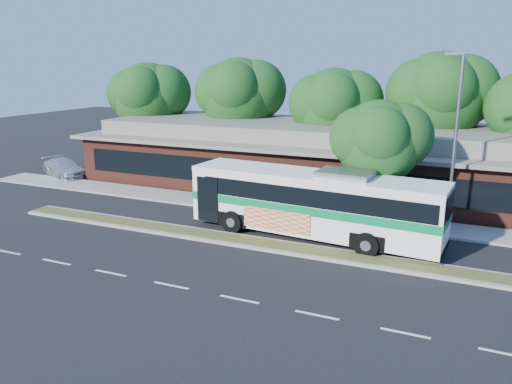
% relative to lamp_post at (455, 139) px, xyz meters
% --- Properties ---
extents(ground, '(120.00, 120.00, 0.00)m').
position_rel_lamp_post_xyz_m(ground, '(-9.56, -6.00, -4.90)').
color(ground, black).
rests_on(ground, ground).
extents(median_strip, '(26.00, 1.10, 0.15)m').
position_rel_lamp_post_xyz_m(median_strip, '(-9.56, -5.40, -4.83)').
color(median_strip, '#484C20').
rests_on(median_strip, ground).
extents(sidewalk, '(44.00, 2.60, 0.12)m').
position_rel_lamp_post_xyz_m(sidewalk, '(-9.56, 0.40, -4.84)').
color(sidewalk, gray).
rests_on(sidewalk, ground).
extents(parking_lot, '(14.00, 12.00, 0.01)m').
position_rel_lamp_post_xyz_m(parking_lot, '(-27.56, 4.00, -4.90)').
color(parking_lot, black).
rests_on(parking_lot, ground).
extents(plaza_building, '(33.20, 11.20, 4.45)m').
position_rel_lamp_post_xyz_m(plaza_building, '(-9.56, 6.99, -2.77)').
color(plaza_building, '#5D291D').
rests_on(plaza_building, ground).
extents(lamp_post, '(0.93, 0.18, 9.07)m').
position_rel_lamp_post_xyz_m(lamp_post, '(0.00, 0.00, 0.00)').
color(lamp_post, slate).
rests_on(lamp_post, ground).
extents(tree_bg_a, '(6.47, 5.80, 8.63)m').
position_rel_lamp_post_xyz_m(tree_bg_a, '(-24.15, 9.14, 0.97)').
color(tree_bg_a, black).
rests_on(tree_bg_a, ground).
extents(tree_bg_b, '(6.69, 6.00, 9.00)m').
position_rel_lamp_post_xyz_m(tree_bg_b, '(-16.13, 10.14, 1.24)').
color(tree_bg_b, black).
rests_on(tree_bg_b, ground).
extents(tree_bg_c, '(6.24, 5.60, 8.26)m').
position_rel_lamp_post_xyz_m(tree_bg_c, '(-8.16, 9.13, 0.69)').
color(tree_bg_c, black).
rests_on(tree_bg_c, ground).
extents(tree_bg_d, '(6.91, 6.20, 9.37)m').
position_rel_lamp_post_xyz_m(tree_bg_d, '(-1.12, 10.15, 1.52)').
color(tree_bg_d, black).
rests_on(tree_bg_d, ground).
extents(transit_bus, '(12.97, 3.82, 3.59)m').
position_rel_lamp_post_xyz_m(transit_bus, '(-6.10, -3.26, -2.90)').
color(transit_bus, white).
rests_on(transit_bus, ground).
extents(sedan, '(5.14, 3.65, 1.38)m').
position_rel_lamp_post_xyz_m(sedan, '(-27.93, 2.30, -4.21)').
color(sedan, silver).
rests_on(sedan, ground).
extents(sidewalk_tree, '(4.83, 4.33, 6.80)m').
position_rel_lamp_post_xyz_m(sidewalk_tree, '(-3.25, -0.60, -0.17)').
color(sidewalk_tree, black).
rests_on(sidewalk_tree, ground).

